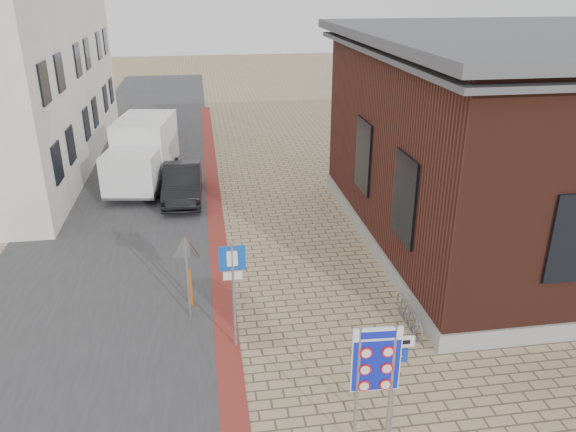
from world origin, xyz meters
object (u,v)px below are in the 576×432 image
object	(u,v)px
parking_sign	(233,277)
bollard	(190,288)
box_truck	(143,153)
sedan	(183,183)
essen_sign	(395,366)
border_sign	(376,363)

from	to	relation	value
parking_sign	bollard	xyz separation A→B (m)	(-1.07, 2.03, -1.37)
box_truck	parking_sign	bearing A→B (deg)	-67.15
sedan	box_truck	size ratio (longest dim) A/B	0.76
sedan	essen_sign	bearing A→B (deg)	-71.66
sedan	essen_sign	distance (m)	14.20
sedan	border_sign	world-z (taller)	border_sign
parking_sign	bollard	size ratio (longest dim) A/B	2.54
sedan	border_sign	distance (m)	14.31
parking_sign	bollard	distance (m)	2.67
essen_sign	bollard	distance (m)	6.64
border_sign	essen_sign	world-z (taller)	border_sign
essen_sign	parking_sign	distance (m)	4.32
box_truck	bollard	size ratio (longest dim) A/B	5.08
box_truck	border_sign	distance (m)	16.73
essen_sign	parking_sign	bearing A→B (deg)	134.32
border_sign	parking_sign	distance (m)	4.21
sedan	bollard	xyz separation A→B (m)	(0.33, -8.24, -0.15)
border_sign	bollard	distance (m)	6.63
parking_sign	border_sign	bearing A→B (deg)	-56.39
sedan	bollard	bearing A→B (deg)	-86.58
sedan	box_truck	bearing A→B (deg)	129.91
box_truck	essen_sign	size ratio (longest dim) A/B	2.34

